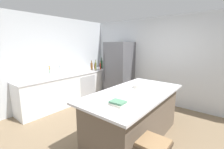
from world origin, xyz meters
TOP-DOWN VIEW (x-y plane):
  - ground_plane at (0.00, 0.00)m, footprint 7.20×7.20m
  - wall_rear at (0.00, 2.25)m, footprint 6.00×0.10m
  - wall_left at (-2.45, 0.00)m, footprint 0.10×6.00m
  - counter_run_left at (-2.08, 0.51)m, footprint 0.66×3.22m
  - kitchen_island at (0.41, 0.11)m, footprint 1.10×2.19m
  - refrigerator at (-1.21, 1.84)m, footprint 0.81×0.76m
  - sink_faucet at (-2.13, 0.16)m, footprint 0.15×0.05m
  - flower_vase at (-2.04, -0.21)m, footprint 0.08×0.08m
  - paper_towel_roll at (-2.09, 0.46)m, footprint 0.14×0.14m
  - gin_bottle at (-2.06, 2.00)m, footprint 0.08×0.08m
  - wine_bottle at (-2.09, 1.90)m, footprint 0.07×0.07m
  - vinegar_bottle at (-2.07, 1.80)m, footprint 0.05×0.05m
  - hot_sauce_bottle at (-1.99, 1.72)m, footprint 0.05×0.05m
  - syrup_bottle at (-2.16, 1.61)m, footprint 0.06×0.06m
  - olive_oil_bottle at (-2.02, 1.52)m, footprint 0.05×0.05m
  - whiskey_bottle at (-2.14, 1.43)m, footprint 0.08×0.08m
  - cookbook_stack at (0.54, -0.57)m, footprint 0.23×0.19m
  - mixing_bowl at (0.32, 0.42)m, footprint 0.22×0.22m

SIDE VIEW (x-z plane):
  - ground_plane at x=0.00m, z-range 0.00..0.00m
  - counter_run_left at x=-2.08m, z-range 0.00..0.91m
  - kitchen_island at x=0.41m, z-range 0.01..0.93m
  - refrigerator at x=-1.21m, z-range 0.00..1.87m
  - cookbook_stack at x=0.54m, z-range 0.92..0.99m
  - mixing_bowl at x=0.32m, z-range 0.92..1.00m
  - hot_sauce_bottle at x=-1.99m, z-range 0.89..1.12m
  - syrup_bottle at x=-2.16m, z-range 0.88..1.12m
  - flower_vase at x=-2.04m, z-range 0.85..1.17m
  - vinegar_bottle at x=-2.07m, z-range 0.88..1.16m
  - gin_bottle at x=-2.06m, z-range 0.88..1.18m
  - whiskey_bottle at x=-2.14m, z-range 0.87..1.20m
  - paper_towel_roll at x=-2.09m, z-range 0.88..1.20m
  - olive_oil_bottle at x=-2.02m, z-range 0.87..1.23m
  - sink_faucet at x=-2.13m, z-range 0.91..1.21m
  - wine_bottle at x=-2.09m, z-range 0.87..1.27m
  - wall_rear at x=0.00m, z-range 0.00..2.60m
  - wall_left at x=-2.45m, z-range 0.00..2.60m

